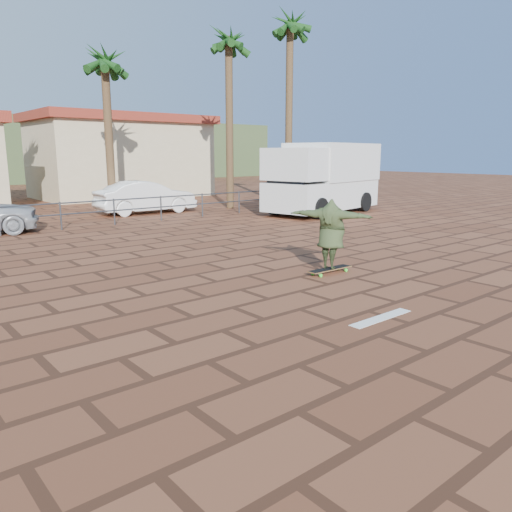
% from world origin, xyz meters
% --- Properties ---
extents(ground, '(120.00, 120.00, 0.00)m').
position_xyz_m(ground, '(0.00, 0.00, 0.00)').
color(ground, brown).
rests_on(ground, ground).
extents(paint_stripe, '(1.40, 0.22, 0.01)m').
position_xyz_m(paint_stripe, '(0.70, -1.20, 0.00)').
color(paint_stripe, white).
rests_on(paint_stripe, ground).
extents(guardrail, '(24.06, 0.06, 1.00)m').
position_xyz_m(guardrail, '(0.00, 12.00, 0.68)').
color(guardrail, '#47494F').
rests_on(guardrail, ground).
extents(palm_center, '(2.40, 2.40, 7.75)m').
position_xyz_m(palm_center, '(3.50, 15.50, 6.36)').
color(palm_center, brown).
rests_on(palm_center, ground).
extents(palm_right, '(2.40, 2.40, 9.05)m').
position_xyz_m(palm_right, '(9.00, 14.00, 7.58)').
color(palm_right, brown).
rests_on(palm_right, ground).
extents(palm_far_right, '(2.40, 2.40, 10.05)m').
position_xyz_m(palm_far_right, '(12.00, 13.00, 8.51)').
color(palm_far_right, brown).
rests_on(palm_far_right, ground).
extents(building_east, '(10.60, 6.60, 5.00)m').
position_xyz_m(building_east, '(8.00, 24.00, 2.54)').
color(building_east, beige).
rests_on(building_east, ground).
extents(longboard, '(1.21, 0.29, 0.12)m').
position_xyz_m(longboard, '(2.41, 1.46, 0.10)').
color(longboard, olive).
rests_on(longboard, ground).
extents(skateboarder, '(1.16, 2.00, 1.57)m').
position_xyz_m(skateboarder, '(2.41, 1.46, 0.90)').
color(skateboarder, '#344123').
rests_on(skateboarder, longboard).
extents(campervan, '(6.37, 3.52, 3.12)m').
position_xyz_m(campervan, '(11.05, 9.67, 1.64)').
color(campervan, silver).
rests_on(campervan, ground).
extents(car_white, '(4.51, 1.73, 1.47)m').
position_xyz_m(car_white, '(4.74, 14.69, 0.73)').
color(car_white, white).
rests_on(car_white, ground).
extents(street_sign, '(0.41, 0.10, 2.02)m').
position_xyz_m(street_sign, '(11.61, 10.00, 1.41)').
color(street_sign, gray).
rests_on(street_sign, ground).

